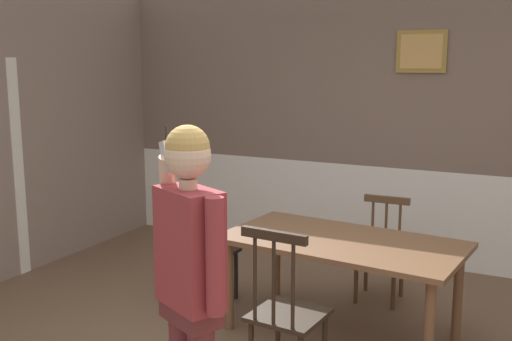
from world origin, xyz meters
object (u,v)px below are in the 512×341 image
(chair_near_window, at_px, (206,249))
(chair_at_table_head, at_px, (286,312))
(chair_by_doorway, at_px, (381,250))
(dining_table, at_px, (342,251))
(person_figure, at_px, (191,273))

(chair_near_window, height_order, chair_at_table_head, chair_at_table_head)
(chair_near_window, bearing_deg, chair_at_table_head, 51.60)
(chair_near_window, bearing_deg, chair_by_doorway, 119.74)
(dining_table, xyz_separation_m, person_figure, (-0.21, -1.74, 0.35))
(dining_table, distance_m, person_figure, 1.79)
(dining_table, relative_size, chair_by_doorway, 2.06)
(dining_table, xyz_separation_m, chair_near_window, (-1.26, 0.12, -0.20))
(chair_at_table_head, bearing_deg, person_figure, -94.06)
(dining_table, relative_size, chair_near_window, 1.91)
(dining_table, relative_size, person_figure, 1.04)
(chair_near_window, relative_size, chair_at_table_head, 0.89)
(chair_near_window, bearing_deg, dining_table, 85.73)
(dining_table, height_order, chair_near_window, chair_near_window)
(chair_by_doorway, xyz_separation_m, person_figure, (-0.29, -2.59, 0.58))
(chair_near_window, height_order, person_figure, person_figure)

